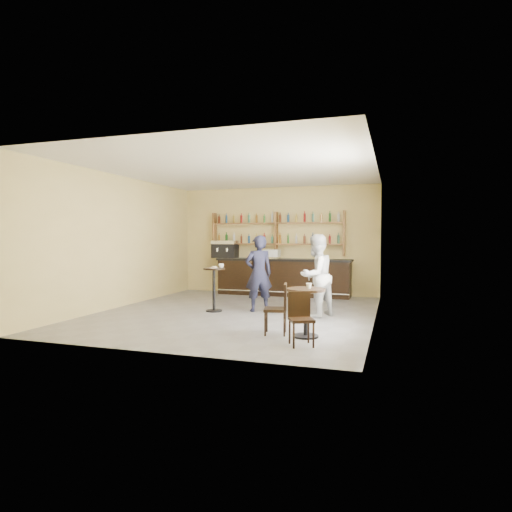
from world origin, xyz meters
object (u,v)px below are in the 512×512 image
(pedestal_table, at_px, (214,290))
(man_main, at_px, (259,273))
(chair_west, at_px, (275,309))
(cafe_table, at_px, (306,313))
(bar_counter, at_px, (283,277))
(patron_second, at_px, (316,276))
(espresso_machine, at_px, (225,249))
(pastry_case, at_px, (272,254))
(chair_south, at_px, (301,319))

(pedestal_table, distance_m, man_main, 1.09)
(pedestal_table, height_order, chair_west, pedestal_table)
(man_main, xyz_separation_m, cafe_table, (1.53, -2.16, -0.46))
(bar_counter, bearing_deg, pedestal_table, -104.99)
(bar_counter, height_order, man_main, man_main)
(patron_second, bearing_deg, espresso_machine, -101.07)
(pedestal_table, bearing_deg, pastry_case, 81.11)
(bar_counter, bearing_deg, man_main, -87.24)
(bar_counter, distance_m, man_main, 2.85)
(cafe_table, bearing_deg, patron_second, 94.94)
(espresso_machine, xyz_separation_m, chair_south, (3.55, -5.59, -0.92))
(pedestal_table, distance_m, patron_second, 2.37)
(pedestal_table, relative_size, chair_south, 1.19)
(patron_second, bearing_deg, bar_counter, -122.43)
(pedestal_table, xyz_separation_m, patron_second, (2.34, 0.08, 0.38))
(cafe_table, relative_size, chair_south, 0.99)
(chair_south, bearing_deg, man_main, 94.55)
(bar_counter, distance_m, pedestal_table, 3.25)
(pastry_case, height_order, chair_south, pastry_case)
(man_main, bearing_deg, pastry_case, -112.55)
(cafe_table, distance_m, patron_second, 1.99)
(chair_south, bearing_deg, pastry_case, 85.08)
(chair_west, distance_m, chair_south, 0.89)
(pastry_case, bearing_deg, bar_counter, -6.42)
(pedestal_table, height_order, man_main, man_main)
(espresso_machine, height_order, chair_south, espresso_machine)
(espresso_machine, height_order, patron_second, patron_second)
(pastry_case, xyz_separation_m, patron_second, (1.85, -3.07, -0.33))
(pedestal_table, xyz_separation_m, chair_south, (2.56, -2.45, -0.08))
(chair_west, bearing_deg, espresso_machine, -160.83)
(chair_west, distance_m, patron_second, 1.97)
(espresso_machine, xyz_separation_m, chair_west, (2.95, -4.94, -0.89))
(espresso_machine, relative_size, man_main, 0.42)
(pastry_case, distance_m, man_main, 2.89)
(chair_south, bearing_deg, cafe_table, 69.59)
(bar_counter, bearing_deg, patron_second, -63.96)
(man_main, bearing_deg, espresso_machine, -87.41)
(pastry_case, bearing_deg, man_main, -86.68)
(pastry_case, height_order, cafe_table, pastry_case)
(bar_counter, xyz_separation_m, espresso_machine, (-1.84, 0.00, 0.80))
(cafe_table, relative_size, chair_west, 0.93)
(pastry_case, bearing_deg, chair_south, -76.17)
(man_main, relative_size, patron_second, 0.99)
(bar_counter, height_order, cafe_table, bar_counter)
(man_main, distance_m, cafe_table, 2.69)
(man_main, height_order, chair_south, man_main)
(bar_counter, distance_m, cafe_table, 5.26)
(pedestal_table, bearing_deg, chair_west, -42.66)
(cafe_table, bearing_deg, espresso_machine, 125.03)
(pedestal_table, xyz_separation_m, chair_west, (1.96, -1.80, -0.05))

